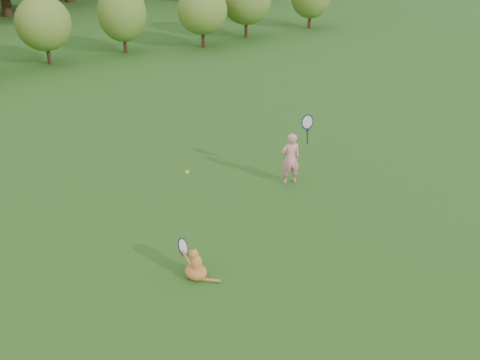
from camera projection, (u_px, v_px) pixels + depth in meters
ground at (255, 232)px, 9.98m from camera, size 100.00×100.00×0.00m
shrub_row at (41, 30)px, 18.82m from camera, size 28.00×3.00×2.80m
child at (291, 157)px, 11.44m from camera, size 0.68×0.43×1.74m
cat at (195, 263)px, 8.68m from camera, size 0.52×0.85×0.74m
tennis_ball at (187, 172)px, 9.45m from camera, size 0.07×0.07×0.07m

